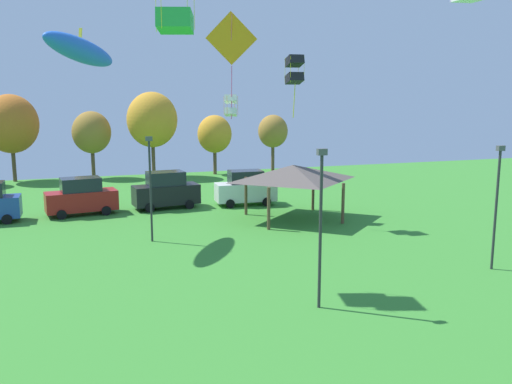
% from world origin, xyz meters
% --- Properties ---
extents(kite_flying_2, '(4.56, 5.42, 2.25)m').
position_xyz_m(kite_flying_2, '(-3.33, 34.33, 10.41)').
color(kite_flying_2, blue).
extents(kite_flying_5, '(0.98, 1.07, 3.76)m').
position_xyz_m(kite_flying_5, '(8.93, 33.99, 9.56)').
color(kite_flying_5, black).
extents(kite_flying_7, '(1.05, 1.10, 1.49)m').
position_xyz_m(kite_flying_7, '(6.26, 38.60, 7.38)').
color(kite_flying_7, white).
extents(kite_flying_9, '(3.10, 1.55, 6.88)m').
position_xyz_m(kite_flying_9, '(6.21, 38.21, 11.56)').
color(kite_flying_9, orange).
extents(kite_flying_10, '(1.78, 1.83, 2.46)m').
position_xyz_m(kite_flying_10, '(0.23, 25.92, 11.75)').
color(kite_flying_10, green).
extents(parked_car_second_from_left, '(4.86, 2.47, 2.57)m').
position_xyz_m(parked_car_second_from_left, '(-3.62, 41.26, 1.25)').
color(parked_car_second_from_left, maroon).
rests_on(parked_car_second_from_left, ground).
extents(parked_car_third_from_left, '(4.83, 2.42, 2.68)m').
position_xyz_m(parked_car_third_from_left, '(2.22, 41.62, 1.30)').
color(parked_car_third_from_left, black).
rests_on(parked_car_third_from_left, ground).
extents(parked_car_rightmost_in_row, '(4.55, 2.20, 2.59)m').
position_xyz_m(parked_car_rightmost_in_row, '(8.05, 41.01, 1.26)').
color(parked_car_rightmost_in_row, silver).
rests_on(parked_car_rightmost_in_row, ground).
extents(park_pavilion, '(6.49, 5.83, 3.60)m').
position_xyz_m(park_pavilion, '(9.53, 35.44, 3.08)').
color(park_pavilion, brown).
rests_on(park_pavilion, ground).
extents(light_post_0, '(0.36, 0.20, 5.78)m').
position_xyz_m(light_post_0, '(14.23, 22.59, 3.29)').
color(light_post_0, '#2D2D33').
rests_on(light_post_0, ground).
extents(light_post_1, '(0.36, 0.20, 5.84)m').
position_xyz_m(light_post_1, '(-0.08, 32.71, 3.31)').
color(light_post_1, '#2D2D33').
rests_on(light_post_1, ground).
extents(light_post_2, '(0.36, 0.20, 6.08)m').
position_xyz_m(light_post_2, '(4.56, 20.91, 3.44)').
color(light_post_2, '#2D2D33').
rests_on(light_post_2, ground).
extents(treeline_tree_2, '(5.04, 5.04, 8.26)m').
position_xyz_m(treeline_tree_2, '(-9.36, 59.08, 5.47)').
color(treeline_tree_2, brown).
rests_on(treeline_tree_2, ground).
extents(treeline_tree_3, '(3.75, 3.75, 6.63)m').
position_xyz_m(treeline_tree_3, '(-2.13, 58.77, 4.55)').
color(treeline_tree_3, brown).
rests_on(treeline_tree_3, ground).
extents(treeline_tree_4, '(4.97, 4.97, 8.50)m').
position_xyz_m(treeline_tree_4, '(3.65, 57.62, 5.75)').
color(treeline_tree_4, brown).
rests_on(treeline_tree_4, ground).
extents(treeline_tree_5, '(3.54, 3.54, 6.15)m').
position_xyz_m(treeline_tree_5, '(10.05, 57.78, 4.18)').
color(treeline_tree_5, brown).
rests_on(treeline_tree_5, ground).
extents(treeline_tree_6, '(3.24, 3.24, 6.10)m').
position_xyz_m(treeline_tree_6, '(16.82, 58.59, 4.29)').
color(treeline_tree_6, brown).
rests_on(treeline_tree_6, ground).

